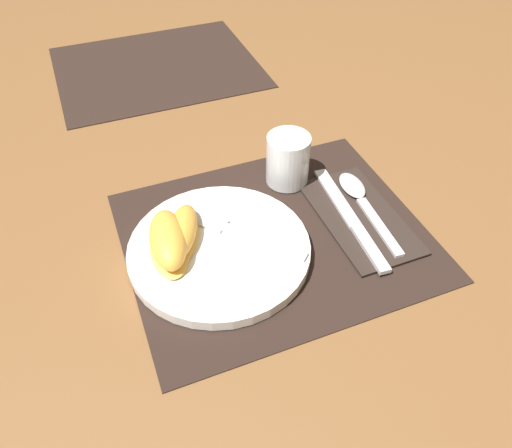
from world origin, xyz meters
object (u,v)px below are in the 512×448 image
(plate, at_px, (219,250))
(citrus_wedge_1, at_px, (168,241))
(citrus_wedge_0, at_px, (182,233))
(knife, at_px, (351,219))
(spoon, at_px, (359,196))
(juice_glass, at_px, (288,162))
(fork, at_px, (230,229))

(plate, xyz_separation_m, citrus_wedge_1, (-0.06, 0.02, 0.03))
(citrus_wedge_0, xyz_separation_m, citrus_wedge_1, (-0.02, -0.01, 0.00))
(knife, bearing_deg, spoon, 47.75)
(plate, height_order, citrus_wedge_0, citrus_wedge_0)
(plate, height_order, spoon, plate)
(knife, bearing_deg, citrus_wedge_0, 170.67)
(juice_glass, bearing_deg, knife, -69.08)
(juice_glass, bearing_deg, citrus_wedge_1, -156.14)
(spoon, bearing_deg, citrus_wedge_0, 179.95)
(spoon, relative_size, fork, 1.12)
(citrus_wedge_0, bearing_deg, spoon, -0.05)
(spoon, distance_m, fork, 0.21)
(fork, distance_m, citrus_wedge_0, 0.07)
(juice_glass, height_order, knife, juice_glass)
(citrus_wedge_0, distance_m, citrus_wedge_1, 0.02)
(plate, bearing_deg, knife, -3.39)
(spoon, bearing_deg, fork, -178.55)
(juice_glass, xyz_separation_m, fork, (-0.13, -0.09, -0.02))
(juice_glass, height_order, spoon, juice_glass)
(spoon, bearing_deg, plate, -173.27)
(juice_glass, bearing_deg, plate, -143.55)
(knife, bearing_deg, fork, 168.99)
(citrus_wedge_0, bearing_deg, citrus_wedge_1, -151.91)
(knife, relative_size, fork, 1.37)
(spoon, distance_m, citrus_wedge_1, 0.30)
(plate, distance_m, spoon, 0.23)
(knife, height_order, fork, fork)
(spoon, height_order, citrus_wedge_1, citrus_wedge_1)
(plate, distance_m, citrus_wedge_1, 0.07)
(juice_glass, height_order, citrus_wedge_1, juice_glass)
(juice_glass, relative_size, knife, 0.36)
(citrus_wedge_1, bearing_deg, citrus_wedge_0, 28.09)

